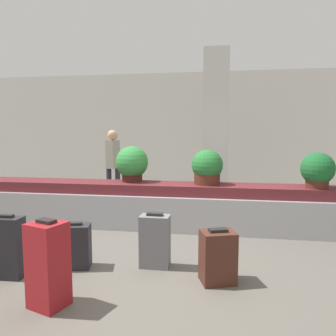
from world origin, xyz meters
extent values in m
plane|color=#59544C|center=(0.00, 0.00, 0.00)|extent=(18.00, 18.00, 0.00)
cube|color=silver|center=(0.00, 5.66, 1.60)|extent=(18.00, 0.06, 3.20)
cube|color=#9E9EA3|center=(0.00, 1.53, 0.27)|extent=(7.07, 0.75, 0.55)
cube|color=#5B1E23|center=(0.00, 1.53, 0.63)|extent=(6.79, 0.59, 0.17)
cube|color=silver|center=(0.72, 3.22, 1.60)|extent=(0.51, 0.51, 3.20)
cube|color=#232328|center=(-0.80, -0.25, 0.25)|extent=(0.44, 0.31, 0.49)
cube|color=black|center=(-0.80, -0.25, 0.51)|extent=(0.23, 0.13, 0.03)
cube|color=#232328|center=(-1.39, -0.61, 0.32)|extent=(0.40, 0.21, 0.65)
cube|color=black|center=(-1.39, -0.61, 0.66)|extent=(0.22, 0.08, 0.03)
cube|color=maroon|center=(-0.63, -1.08, 0.38)|extent=(0.36, 0.35, 0.76)
cube|color=black|center=(-0.63, -1.08, 0.77)|extent=(0.18, 0.14, 0.03)
cube|color=slate|center=(0.11, -0.08, 0.30)|extent=(0.33, 0.21, 0.60)
cube|color=black|center=(0.11, -0.08, 0.61)|extent=(0.18, 0.07, 0.03)
cube|color=#472319|center=(0.83, -0.36, 0.27)|extent=(0.41, 0.36, 0.53)
cube|color=black|center=(0.83, -0.36, 0.55)|extent=(0.21, 0.15, 0.03)
cylinder|color=#4C2319|center=(0.62, 1.55, 0.80)|extent=(0.41, 0.41, 0.17)
sphere|color=#236B2D|center=(0.62, 1.55, 1.02)|extent=(0.49, 0.49, 0.49)
cylinder|color=#4C2319|center=(2.25, 1.46, 0.79)|extent=(0.32, 0.32, 0.15)
sphere|color=#195B28|center=(2.25, 1.46, 1.00)|extent=(0.49, 0.49, 0.49)
cylinder|color=#381914|center=(-0.63, 1.65, 0.80)|extent=(0.34, 0.34, 0.18)
sphere|color=#2D7F38|center=(-0.63, 1.65, 1.04)|extent=(0.54, 0.54, 0.54)
cylinder|color=#282833|center=(-1.58, 3.17, 0.38)|extent=(0.11, 0.11, 0.76)
cylinder|color=#282833|center=(-1.38, 3.17, 0.38)|extent=(0.11, 0.11, 0.76)
cube|color=gray|center=(-1.48, 3.17, 1.06)|extent=(0.23, 0.35, 0.60)
sphere|color=tan|center=(-1.48, 3.17, 1.48)|extent=(0.22, 0.22, 0.22)
camera|label=1|loc=(0.85, -3.62, 1.53)|focal=35.00mm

